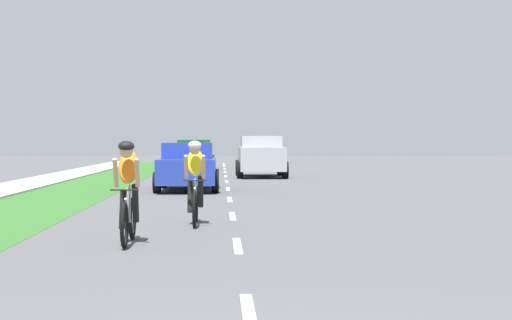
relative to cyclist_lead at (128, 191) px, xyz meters
name	(u,v)px	position (x,y,z in m)	size (l,w,h in m)	color
ground_plane	(229,192)	(1.66, 12.08, -0.81)	(120.00, 120.00, 0.00)	#4C4C4F
grass_verge	(71,193)	(-3.14, 12.08, -0.81)	(2.86, 70.00, 0.01)	#2D6026
lane_markings_center	(227,185)	(1.66, 16.08, -0.81)	(0.12, 53.13, 0.01)	white
cyclist_lead	(128,191)	(0.00, 0.00, 0.00)	(0.42, 1.72, 1.58)	black
cyclist_trailing	(195,182)	(0.94, 2.70, 0.00)	(0.42, 1.72, 1.58)	black
sedan_blue	(188,166)	(0.38, 13.11, -0.04)	(1.98, 4.30, 1.52)	#23389E
suv_silver	(261,155)	(3.19, 22.30, 0.14)	(2.15, 4.70, 1.79)	#A5A8AD
pickup_dark_green	(194,154)	(-0.05, 32.86, 0.02)	(2.22, 5.10, 1.64)	#194C2D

